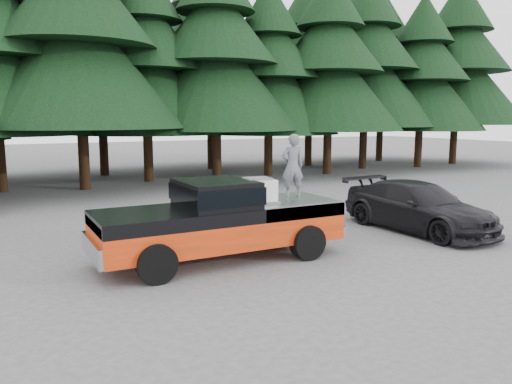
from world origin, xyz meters
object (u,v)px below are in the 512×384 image
air_compressor (257,192)px  pickup_truck (220,232)px  man_on_bed (293,166)px  parked_car (418,207)px

air_compressor → pickup_truck: bearing=174.0°
air_compressor → man_on_bed: (1.19, 0.31, 0.54)m
pickup_truck → parked_car: size_ratio=1.20×
pickup_truck → parked_car: bearing=0.6°
air_compressor → parked_car: 5.67m
man_on_bed → parked_car: 4.64m
air_compressor → man_on_bed: 1.34m
air_compressor → man_on_bed: bearing=20.1°
man_on_bed → parked_car: bearing=-168.8°
pickup_truck → man_on_bed: size_ratio=3.69×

